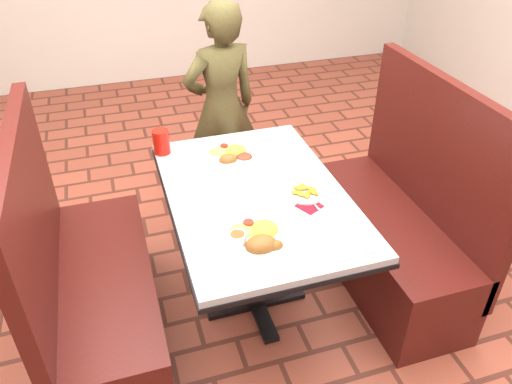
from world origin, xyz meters
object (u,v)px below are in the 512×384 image
at_px(booth_bench_left, 96,294).
at_px(far_dinner_plate, 231,153).
at_px(plantain_plate, 305,193).
at_px(near_dinner_plate, 258,235).
at_px(red_tumbler, 161,142).
at_px(booth_bench_right, 394,230).
at_px(dining_table, 256,209).
at_px(diner_person, 221,109).

distance_m(booth_bench_left, far_dinner_plate, 0.96).
relative_size(booth_bench_left, plantain_plate, 6.72).
height_order(near_dinner_plate, red_tumbler, red_tumbler).
xyz_separation_m(booth_bench_left, plantain_plate, (1.01, -0.09, 0.43)).
xyz_separation_m(booth_bench_right, plantain_plate, (-0.59, -0.09, 0.43)).
bearing_deg(red_tumbler, near_dinner_plate, -72.65).
height_order(dining_table, near_dinner_plate, near_dinner_plate).
height_order(diner_person, far_dinner_plate, diner_person).
bearing_deg(booth_bench_right, red_tumbler, 156.64).
distance_m(near_dinner_plate, red_tumbler, 0.88).
bearing_deg(booth_bench_left, red_tumbler, 48.77).
distance_m(diner_person, far_dinner_plate, 0.74).
xyz_separation_m(dining_table, near_dinner_plate, (-0.10, -0.34, 0.13)).
relative_size(far_dinner_plate, plantain_plate, 1.57).
relative_size(booth_bench_right, near_dinner_plate, 4.02).
bearing_deg(red_tumbler, diner_person, 50.93).
relative_size(booth_bench_left, red_tumbler, 9.26).
relative_size(near_dinner_plate, plantain_plate, 1.67).
bearing_deg(near_dinner_plate, far_dinner_plate, 83.97).
bearing_deg(near_dinner_plate, red_tumbler, 107.35).
height_order(booth_bench_right, diner_person, diner_person).
relative_size(dining_table, booth_bench_left, 1.01).
bearing_deg(plantain_plate, near_dinner_plate, -140.69).
height_order(far_dinner_plate, plantain_plate, far_dinner_plate).
xyz_separation_m(dining_table, booth_bench_left, (-0.80, 0.00, -0.32)).
bearing_deg(diner_person, booth_bench_left, 38.64).
distance_m(booth_bench_left, plantain_plate, 1.10).
bearing_deg(near_dinner_plate, dining_table, 73.91).
distance_m(booth_bench_right, far_dinner_plate, 1.00).
relative_size(booth_bench_left, booth_bench_right, 1.00).
bearing_deg(red_tumbler, dining_table, -54.26).
height_order(booth_bench_right, red_tumbler, booth_bench_right).
height_order(booth_bench_right, near_dinner_plate, booth_bench_right).
xyz_separation_m(booth_bench_left, near_dinner_plate, (0.70, -0.34, 0.45)).
bearing_deg(booth_bench_left, dining_table, 0.00).
distance_m(dining_table, plantain_plate, 0.25).
xyz_separation_m(dining_table, booth_bench_right, (0.80, 0.00, -0.32)).
xyz_separation_m(booth_bench_left, red_tumbler, (0.44, 0.50, 0.49)).
bearing_deg(dining_table, red_tumbler, 125.74).
bearing_deg(booth_bench_right, plantain_plate, -171.50).
height_order(booth_bench_left, booth_bench_right, same).
height_order(dining_table, diner_person, diner_person).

